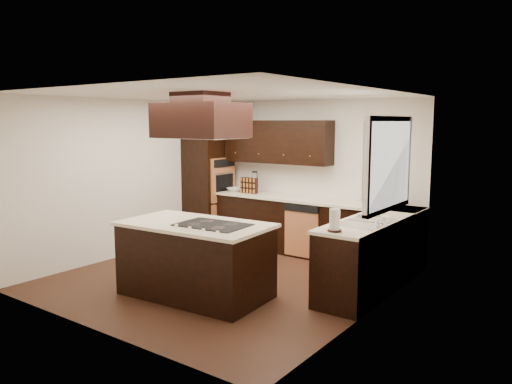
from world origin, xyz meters
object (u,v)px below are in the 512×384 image
range_hood (201,121)px  spice_rack (249,185)px  oven_column (209,182)px  island (196,261)px

range_hood → spice_rack: (-0.98, 2.30, -1.10)m
oven_column → range_hood: size_ratio=2.02×
oven_column → range_hood: 3.13m
island → range_hood: 1.73m
island → range_hood: (-0.03, 0.16, 1.72)m
spice_rack → island: bearing=-68.6°
oven_column → spice_rack: 0.90m
island → spice_rack: size_ratio=5.47×
range_hood → spice_rack: size_ratio=3.24×
spice_rack → oven_column: bearing=-178.3°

